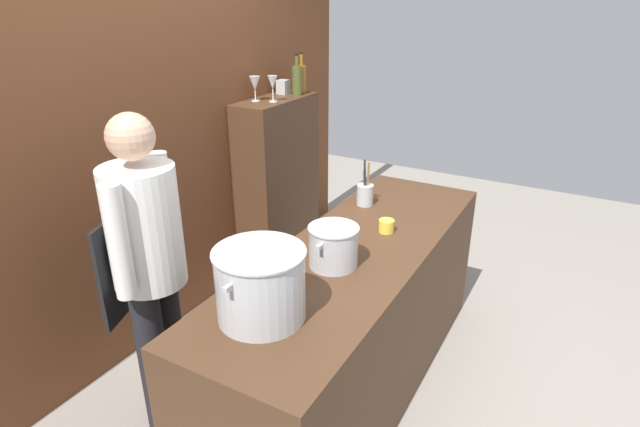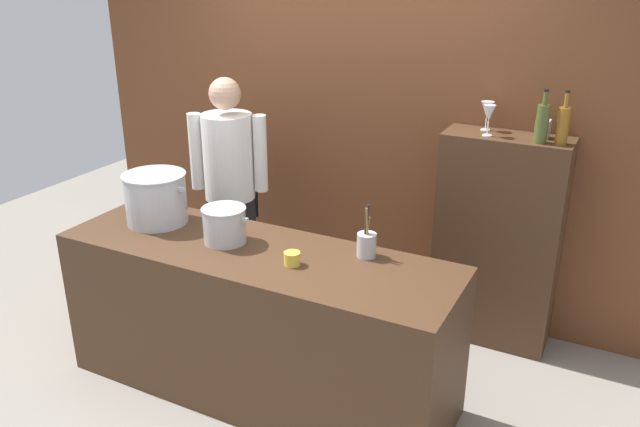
% 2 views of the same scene
% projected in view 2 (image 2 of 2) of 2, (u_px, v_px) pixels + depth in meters
% --- Properties ---
extents(ground_plane, '(8.00, 8.00, 0.00)m').
position_uv_depth(ground_plane, '(261.00, 388.00, 3.81)').
color(ground_plane, gray).
extents(brick_back_panel, '(4.40, 0.10, 3.00)m').
position_uv_depth(brick_back_panel, '(362.00, 94.00, 4.41)').
color(brick_back_panel, brown).
rests_on(brick_back_panel, ground_plane).
extents(prep_counter, '(2.25, 0.70, 0.90)m').
position_uv_depth(prep_counter, '(258.00, 322.00, 3.64)').
color(prep_counter, '#472D1C').
rests_on(prep_counter, ground_plane).
extents(bar_cabinet, '(0.76, 0.32, 1.39)m').
position_uv_depth(bar_cabinet, '(497.00, 241.00, 4.09)').
color(bar_cabinet, '#472D1C').
rests_on(bar_cabinet, ground_plane).
extents(chef, '(0.50, 0.40, 1.66)m').
position_uv_depth(chef, '(230.00, 180.00, 4.37)').
color(chef, black).
rests_on(chef, ground_plane).
extents(stockpot_large, '(0.43, 0.37, 0.30)m').
position_uv_depth(stockpot_large, '(156.00, 198.00, 3.79)').
color(stockpot_large, '#B7BABF').
rests_on(stockpot_large, prep_counter).
extents(stockpot_small, '(0.31, 0.25, 0.20)m').
position_uv_depth(stockpot_small, '(225.00, 225.00, 3.54)').
color(stockpot_small, '#B7BABF').
rests_on(stockpot_small, prep_counter).
extents(utensil_crock, '(0.10, 0.10, 0.29)m').
position_uv_depth(utensil_crock, '(367.00, 244.00, 3.38)').
color(utensil_crock, '#B7BABF').
rests_on(utensil_crock, prep_counter).
extents(butter_jar, '(0.09, 0.09, 0.07)m').
position_uv_depth(butter_jar, '(292.00, 259.00, 3.30)').
color(butter_jar, yellow).
rests_on(butter_jar, prep_counter).
extents(wine_bottle_olive, '(0.07, 0.07, 0.31)m').
position_uv_depth(wine_bottle_olive, '(542.00, 123.00, 3.64)').
color(wine_bottle_olive, '#475123').
rests_on(wine_bottle_olive, bar_cabinet).
extents(wine_bottle_amber, '(0.07, 0.07, 0.31)m').
position_uv_depth(wine_bottle_amber, '(563.00, 125.00, 3.61)').
color(wine_bottle_amber, '#8C5919').
rests_on(wine_bottle_amber, bar_cabinet).
extents(wine_glass_wide, '(0.08, 0.08, 0.18)m').
position_uv_depth(wine_glass_wide, '(487.00, 110.00, 3.90)').
color(wine_glass_wide, silver).
rests_on(wine_glass_wide, bar_cabinet).
extents(wine_glass_tall, '(0.07, 0.07, 0.19)m').
position_uv_depth(wine_glass_tall, '(489.00, 114.00, 3.77)').
color(wine_glass_tall, silver).
rests_on(wine_glass_tall, bar_cabinet).
extents(spice_tin_silver, '(0.08, 0.08, 0.11)m').
position_uv_depth(spice_tin_silver, '(543.00, 129.00, 3.76)').
color(spice_tin_silver, '#B2B2B7').
rests_on(spice_tin_silver, bar_cabinet).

